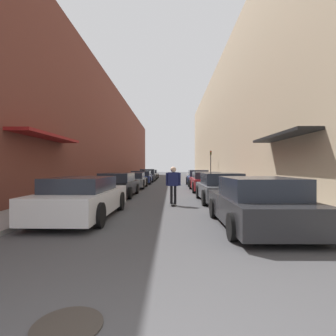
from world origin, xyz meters
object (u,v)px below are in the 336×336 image
Objects in this scene: parked_car_left_1 at (118,185)px; parked_car_right_0 at (258,204)px; parked_car_left_2 at (134,180)px; parked_car_left_4 at (148,175)px; parked_car_left_3 at (142,177)px; parked_car_right_2 at (205,182)px; parked_car_right_1 at (220,188)px; traffic_light at (211,162)px; parked_car_right_3 at (198,178)px; parked_car_left_0 at (83,198)px; manhole_cover at (67,326)px; skateboarder at (173,182)px; parked_car_left_5 at (151,174)px.

parked_car_left_1 is 8.95m from parked_car_right_0.
parked_car_left_2 is 10.65m from parked_car_left_4.
parked_car_right_0 reaches higher than parked_car_left_3.
parked_car_right_0 reaches higher than parked_car_right_2.
traffic_light reaches higher than parked_car_right_1.
parked_car_right_3 is (5.15, 2.64, 0.06)m from parked_car_left_2.
parked_car_left_0 reaches higher than manhole_cover.
skateboarder is at bearing -78.42° from parked_car_left_3.
parked_car_right_2 is 5.16m from parked_car_right_3.
parked_car_left_5 is at bearing 101.88° from parked_car_right_1.
parked_car_left_3 is 1.14× the size of parked_car_left_4.
traffic_light is (2.10, 22.12, 1.53)m from parked_car_right_0.
parked_car_left_0 is 22.33m from parked_car_left_4.
parked_car_left_1 is 16.57m from traffic_light.
parked_car_left_5 is 1.41× the size of traffic_light.
parked_car_right_3 is at bearing 89.67° from parked_car_right_2.
parked_car_left_2 is at bearing 153.81° from parked_car_right_2.
parked_car_left_2 is 5.79m from parked_car_right_3.
parked_car_right_1 is (5.14, -13.33, 0.03)m from parked_car_left_3.
parked_car_left_5 is (0.04, 22.13, -0.02)m from parked_car_left_1.
skateboarder is at bearing -151.98° from parked_car_right_1.
parked_car_left_4 reaches higher than parked_car_right_3.
parked_car_left_2 is 9.40m from parked_car_right_1.
parked_car_right_0 is (5.17, -7.30, 0.02)m from parked_car_left_1.
parked_car_right_1 is (5.01, -18.53, -0.01)m from parked_car_left_4.
parked_car_left_5 is 6.61× the size of manhole_cover.
parked_car_right_1 is 9.98m from manhole_cover.
parked_car_right_3 is (5.19, 8.32, 0.03)m from parked_car_left_1.
parked_car_left_1 is at bearing -148.54° from parked_car_right_2.
parked_car_left_1 is at bearing -116.15° from traffic_light.
traffic_light is (7.23, -7.32, 1.57)m from parked_car_left_5.
parked_car_right_2 reaches higher than parked_car_left_3.
parked_car_left_0 reaches higher than parked_car_left_2.
parked_car_left_4 is 1.28× the size of traffic_light.
manhole_cover is (1.84, -33.72, -0.59)m from parked_car_left_5.
traffic_light is at bearing 84.58° from parked_car_right_0.
parked_car_right_2 is (5.01, -13.17, -0.02)m from parked_car_left_4.
parked_car_left_0 is at bearing -108.91° from traffic_light.
parked_car_right_2 is (5.02, 9.16, -0.00)m from parked_car_left_0.
parked_car_left_0 is at bearing 165.48° from parked_car_right_0.
parked_car_right_2 is 1.42× the size of traffic_light.
traffic_light is (5.39, 26.41, 2.15)m from manhole_cover.
parked_car_left_3 is 14.79m from skateboarder.
parked_car_left_1 is at bearing -121.99° from parked_car_right_3.
traffic_light reaches higher than parked_car_left_5.
parked_car_left_3 is at bearing -91.41° from parked_car_left_4.
parked_car_right_2 reaches higher than manhole_cover.
parked_car_left_2 is at bearing 108.11° from skateboarder.
traffic_light reaches higher than manhole_cover.
parked_car_left_5 is at bearing 110.46° from parked_car_right_3.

